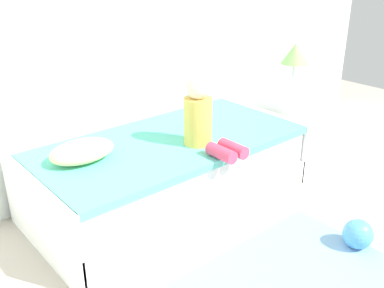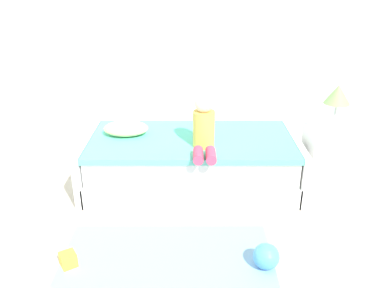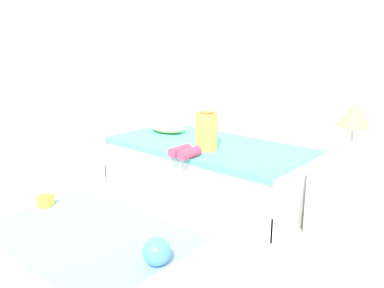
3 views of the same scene
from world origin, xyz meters
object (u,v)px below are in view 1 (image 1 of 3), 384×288
(bed, at_px, (171,171))
(child_figure, at_px, (202,118))
(nightstand, at_px, (288,125))
(pillow, at_px, (82,151))
(toy_ball, at_px, (358,234))
(table_lamp, at_px, (295,56))

(bed, relative_size, child_figure, 4.14)
(child_figure, bearing_deg, nightstand, 8.68)
(nightstand, xyz_separation_m, pillow, (-2.00, 0.14, 0.26))
(toy_ball, bearing_deg, bed, 113.52)
(bed, relative_size, nightstand, 3.52)
(nightstand, distance_m, child_figure, 1.31)
(pillow, bearing_deg, child_figure, -23.26)
(bed, height_order, table_lamp, table_lamp)
(table_lamp, bearing_deg, bed, 178.31)
(table_lamp, relative_size, toy_ball, 2.32)
(nightstand, relative_size, child_figure, 1.18)
(child_figure, bearing_deg, toy_ball, -67.16)
(child_figure, bearing_deg, table_lamp, 8.68)
(nightstand, relative_size, pillow, 1.36)
(table_lamp, height_order, child_figure, table_lamp)
(nightstand, xyz_separation_m, table_lamp, (0.00, 0.00, 0.64))
(child_figure, bearing_deg, bed, 116.49)
(pillow, height_order, toy_ball, pillow)
(bed, xyz_separation_m, table_lamp, (1.35, -0.04, 0.69))
(table_lamp, bearing_deg, toy_ball, -123.37)
(bed, distance_m, nightstand, 1.35)
(bed, bearing_deg, nightstand, -1.69)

